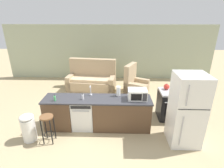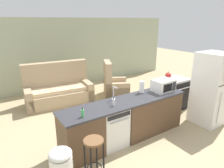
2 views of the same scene
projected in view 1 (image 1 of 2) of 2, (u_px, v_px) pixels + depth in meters
ground_plane at (93, 126)px, 5.06m from camera, size 24.00×24.00×0.00m
wall_back at (109, 52)px, 8.47m from camera, size 10.00×0.06×2.60m
kitchen_counter at (101, 114)px, 4.90m from camera, size 2.94×0.66×0.90m
dishwasher at (83, 114)px, 4.91m from camera, size 0.58×0.61×0.84m
stove_range at (171, 105)px, 5.34m from camera, size 0.76×0.68×0.90m
refrigerator at (187, 110)px, 4.15m from camera, size 0.72×0.73×1.79m
microwave at (137, 94)px, 4.64m from camera, size 0.50×0.37×0.28m
sink_faucet at (91, 91)px, 4.85m from camera, size 0.07×0.18×0.30m
paper_towel_roll at (118, 91)px, 4.83m from camera, size 0.14×0.14×0.28m
soap_bottle at (83, 97)px, 4.64m from camera, size 0.06×0.06×0.18m
dish_soap_bottle at (55, 98)px, 4.57m from camera, size 0.06×0.06×0.18m
kettle at (167, 87)px, 5.26m from camera, size 0.21×0.17×0.19m
bar_stool at (47, 123)px, 4.27m from camera, size 0.32×0.32×0.74m
trash_bin at (28, 127)px, 4.39m from camera, size 0.35×0.35×0.74m
couch at (92, 80)px, 7.53m from camera, size 2.09×1.12×1.27m
armchair at (134, 85)px, 7.07m from camera, size 1.09×1.12×1.20m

